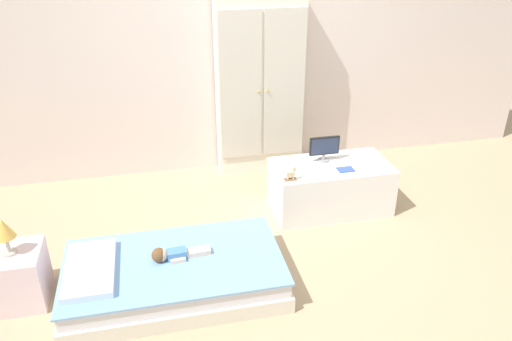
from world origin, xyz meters
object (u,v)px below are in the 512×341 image
Objects in this scene: wardrobe at (260,87)px; book_blue at (345,170)px; doll at (170,254)px; tv_monitor at (324,147)px; table_lamp at (4,230)px; bed at (175,275)px; nightstand at (17,277)px; tv_stand at (330,187)px; rocking_horse_toy at (291,174)px.

wardrobe is 12.62× the size of book_blue.
doll is 1.62m from tv_monitor.
wardrobe is (1.97, 1.56, 0.29)m from table_lamp.
bed is at bearing -147.10° from tv_monitor.
table_lamp reaches higher than nightstand.
bed is 5.75× the size of table_lamp.
book_blue is (1.46, 0.66, 0.31)m from bed.
tv_stand is at bearing 15.46° from nightstand.
wardrobe is at bearing 114.44° from tv_monitor.
wardrobe is 6.52× the size of tv_monitor.
tv_stand is 0.25m from book_blue.
tv_monitor is (2.34, 0.75, 0.36)m from nightstand.
doll is at bearing -148.29° from tv_monitor.
table_lamp is 2.50m from tv_stand.
wardrobe reaches higher than book_blue.
wardrobe is (1.97, 1.56, 0.65)m from nightstand.
rocking_horse_toy is (0.99, 0.57, 0.20)m from doll.
nightstand is (-1.00, 0.12, 0.07)m from bed.
doll is 0.99m from nightstand.
nightstand is at bearing 174.77° from doll.
nightstand is 2.60m from wardrobe.
doll is at bearing -121.02° from wardrobe.
tv_monitor is 2.21× the size of rocking_horse_toy.
wardrobe reaches higher than bed.
rocking_horse_toy reaches higher than bed.
wardrobe is (0.97, 1.67, 0.73)m from bed.
bed is 10.89× the size of book_blue.
doll is 0.40× the size of tv_stand.
tv_stand is (0.41, -0.90, -0.63)m from wardrobe.
rocking_horse_toy is at bearing 13.56° from table_lamp.
tv_monitor is (-0.04, 0.09, 0.33)m from tv_stand.
wardrobe is 1.70× the size of tv_stand.
bed is 12.43× the size of rocking_horse_toy.
wardrobe reaches higher than nightstand.
rocking_horse_toy is at bearing -143.29° from tv_monitor.
bed is at bearing -6.72° from table_lamp.
table_lamp is 2.52m from book_blue.
table_lamp reaches higher than doll.
wardrobe is 14.40× the size of rocking_horse_toy.
wardrobe is 1.20m from book_blue.
doll is at bearing -5.23° from nightstand.
bed is 1.10m from table_lamp.
doll is 1.03m from table_lamp.
wardrobe reaches higher than table_lamp.
nightstand is at bearing -167.56° from book_blue.
wardrobe is (0.99, 1.65, 0.57)m from doll.
rocking_horse_toy is (0.98, 0.60, 0.36)m from bed.
table_lamp is 0.15× the size of wardrobe.
tv_stand reaches higher than doll.
doll is at bearing -5.23° from table_lamp.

